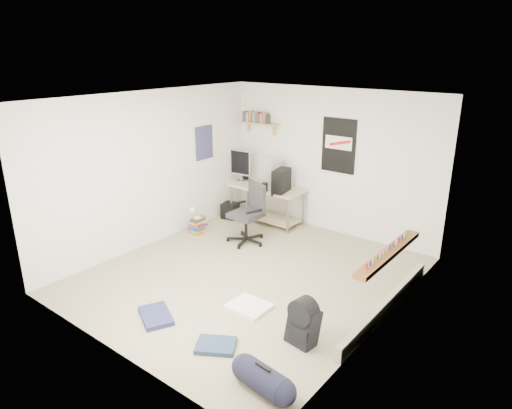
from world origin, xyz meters
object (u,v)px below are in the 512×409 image
Objects in this scene: book_stack at (198,226)px; desk at (266,203)px; backpack at (303,326)px; duffel_bag at (263,378)px; office_chair at (246,215)px.

desk is at bearing 63.84° from book_stack.
backpack is at bearing -55.93° from desk.
backpack is 0.89m from duffel_bag.
office_chair is (0.30, -0.97, 0.12)m from desk.
backpack reaches higher than duffel_bag.
duffel_bag is 4.05m from book_stack.
desk is 2.77× the size of duffel_bag.
office_chair is at bearing 138.51° from duffel_bag.
desk is 3.74m from backpack.
desk reaches higher than book_stack.
duffel_bag is 1.12× the size of book_stack.
office_chair reaches higher than book_stack.
backpack is 0.85× the size of duffel_bag.
backpack is (2.25, -1.75, -0.29)m from office_chair.
desk is 3.26× the size of backpack.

